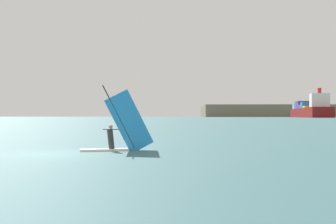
{
  "coord_description": "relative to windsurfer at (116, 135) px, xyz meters",
  "views": [
    {
      "loc": [
        9.88,
        -18.3,
        1.93
      ],
      "look_at": [
        2.81,
        14.87,
        2.27
      ],
      "focal_mm": 41.93,
      "sensor_mm": 36.0,
      "label": 1
    }
  ],
  "objects": [
    {
      "name": "windsurfer",
      "position": [
        0.0,
        0.0,
        0.0
      ],
      "size": [
        3.82,
        2.18,
        3.85
      ],
      "rotation": [
        0.0,
        0.0,
        3.61
      ],
      "color": "white",
      "rests_on": "ground_plane"
    },
    {
      "name": "cargo_ship",
      "position": [
        78.68,
        506.59,
        8.09
      ],
      "size": [
        28.3,
        179.14,
        32.74
      ],
      "rotation": [
        0.0,
        0.0,
        1.6
      ],
      "color": "maroon",
      "rests_on": "ground_plane"
    },
    {
      "name": "ground_plane",
      "position": [
        -2.55,
        -2.3,
        -0.86
      ],
      "size": [
        4000.0,
        4000.0,
        0.0
      ],
      "primitive_type": "plane",
      "color": "#386066"
    }
  ]
}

